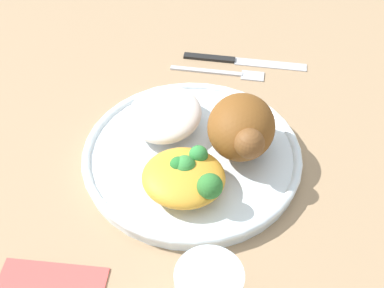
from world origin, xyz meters
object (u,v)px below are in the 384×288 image
roasted_chicken (242,128)px  rice_pile (165,114)px  knife (234,60)px  mac_cheese_with_broccoli (186,176)px  plate (192,155)px  fork (223,72)px

roasted_chicken → rice_pile: 0.11m
rice_pile → knife: size_ratio=0.56×
mac_cheese_with_broccoli → knife: mac_cheese_with_broccoli is taller
mac_cheese_with_broccoli → roasted_chicken: bearing=141.7°
knife → roasted_chicken: bearing=7.7°
mac_cheese_with_broccoli → knife: 0.28m
plate → knife: size_ratio=1.43×
plate → mac_cheese_with_broccoli: mac_cheese_with_broccoli is taller
roasted_chicken → fork: roasted_chicken is taller
rice_pile → mac_cheese_with_broccoli: size_ratio=1.12×
rice_pile → fork: rice_pile is taller
roasted_chicken → fork: 0.19m
fork → plate: bearing=-5.1°
plate → rice_pile: 0.06m
plate → mac_cheese_with_broccoli: (0.06, 0.00, 0.03)m
fork → knife: (-0.03, 0.01, 0.00)m
rice_pile → knife: 0.20m
roasted_chicken → mac_cheese_with_broccoli: (0.07, -0.06, -0.02)m
roasted_chicken → knife: size_ratio=0.56×
fork → knife: knife is taller
rice_pile → knife: (-0.18, 0.07, -0.03)m
fork → knife: 0.04m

